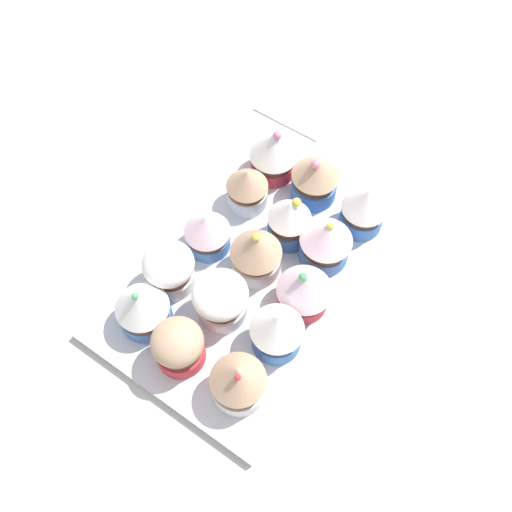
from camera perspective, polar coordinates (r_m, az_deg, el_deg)
name	(u,v)px	position (r cm, az deg, el deg)	size (l,w,h in cm)	color
ground_plane	(256,277)	(72.74, 0.00, -2.14)	(180.00, 180.00, 3.00)	beige
baking_tray	(256,270)	(70.86, 0.00, -1.39)	(38.62, 25.33, 1.20)	silver
cupcake_0	(238,381)	(61.36, -1.78, -12.30)	(6.08, 6.08, 7.35)	white
cupcake_1	(277,330)	(62.89, 2.10, -7.35)	(6.06, 6.06, 7.43)	#477AC6
cupcake_2	(305,289)	(65.32, 4.85, -3.32)	(6.49, 6.49, 7.09)	#D1333D
cupcake_3	(326,242)	(68.52, 6.96, 1.42)	(6.36, 6.36, 7.20)	#477AC6
cupcake_4	(364,208)	(71.57, 10.72, 4.73)	(5.73, 5.73, 7.20)	#477AC6
cupcake_5	(179,346)	(63.36, -7.71, -8.86)	(5.80, 5.80, 6.48)	#D1333D
cupcake_6	(220,299)	(64.89, -3.57, -4.31)	(6.44, 6.44, 6.50)	white
cupcake_7	(257,251)	(67.04, 0.11, 0.55)	(6.20, 6.20, 7.88)	white
cupcake_8	(289,220)	(69.49, 3.34, 3.60)	(5.35, 5.35, 7.70)	#477AC6
cupcake_9	(315,178)	(73.37, 5.93, 7.76)	(6.11, 6.11, 7.53)	#477AC6
cupcake_10	(142,306)	(65.27, -11.29, -4.95)	(6.18, 6.18, 7.67)	#477AC6
cupcake_11	(170,269)	(67.17, -8.59, -1.24)	(6.08, 6.08, 6.61)	white
cupcake_12	(207,231)	(69.33, -4.88, 2.45)	(5.68, 5.68, 6.30)	#477AC6
cupcake_13	(247,187)	(72.63, -0.89, 6.86)	(5.34, 5.34, 6.43)	white
cupcake_14	(274,153)	(75.21, 1.77, 10.25)	(6.35, 6.35, 7.80)	#D1333D
napkin	(305,100)	(88.07, 4.89, 15.21)	(11.23, 10.75, 0.60)	white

